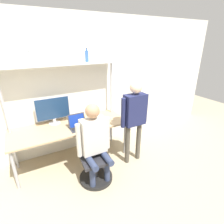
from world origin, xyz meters
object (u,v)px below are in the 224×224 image
object	(u,v)px
monitor	(53,110)
office_chair	(95,164)
person_standing	(135,113)
bottle_clear	(30,59)
laptop	(78,124)
cell_phone	(92,126)
person_seated	(95,139)
bottle_blue	(87,56)

from	to	relation	value
monitor	office_chair	distance (m)	1.26
person_standing	bottle_clear	xyz separation A→B (m)	(-1.49, 0.83, 0.92)
laptop	office_chair	xyz separation A→B (m)	(0.07, -0.55, -0.53)
office_chair	cell_phone	bearing A→B (deg)	70.48
office_chair	bottle_clear	xyz separation A→B (m)	(-0.65, 0.92, 1.66)
cell_phone	office_chair	size ratio (longest dim) A/B	0.17
person_seated	bottle_blue	xyz separation A→B (m)	(0.31, 0.97, 1.15)
person_standing	office_chair	bearing A→B (deg)	-173.84
monitor	person_seated	bearing A→B (deg)	-67.54
cell_phone	person_seated	xyz separation A→B (m)	(-0.17, -0.52, 0.05)
laptop	bottle_blue	size ratio (longest dim) A/B	1.25
cell_phone	person_standing	distance (m)	0.82
monitor	office_chair	world-z (taller)	monitor
laptop	person_seated	world-z (taller)	person_seated
office_chair	bottle_clear	bearing A→B (deg)	125.26
cell_phone	person_standing	world-z (taller)	person_standing
monitor	bottle_blue	xyz separation A→B (m)	(0.72, -0.01, 0.93)
laptop	bottle_clear	bearing A→B (deg)	147.25
office_chair	monitor	bearing A→B (deg)	113.65
cell_phone	office_chair	world-z (taller)	office_chair
office_chair	person_standing	distance (m)	1.12
monitor	person_standing	distance (m)	1.51
person_seated	bottle_blue	world-z (taller)	bottle_blue
bottle_clear	monitor	bearing A→B (deg)	2.86
monitor	bottle_clear	bearing A→B (deg)	-177.14
person_standing	monitor	bearing A→B (deg)	145.96
person_seated	person_standing	bearing A→B (deg)	9.21
bottle_clear	cell_phone	bearing A→B (deg)	-28.71
office_chair	person_standing	world-z (taller)	person_standing
monitor	bottle_blue	bearing A→B (deg)	-0.97
cell_phone	office_chair	distance (m)	0.69
cell_phone	office_chair	xyz separation A→B (m)	(-0.17, -0.47, -0.47)
person_standing	bottle_clear	size ratio (longest dim) A/B	7.09
laptop	bottle_clear	distance (m)	1.32
bottle_blue	laptop	bearing A→B (deg)	-135.90
cell_phone	bottle_blue	distance (m)	1.29
office_chair	bottle_blue	bearing A→B (deg)	71.50
office_chair	bottle_blue	size ratio (longest dim) A/B	3.60
monitor	bottle_clear	world-z (taller)	bottle_clear
person_standing	bottle_clear	bearing A→B (deg)	150.86
office_chair	person_seated	distance (m)	0.53
cell_phone	bottle_clear	xyz separation A→B (m)	(-0.82, 0.45, 1.19)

